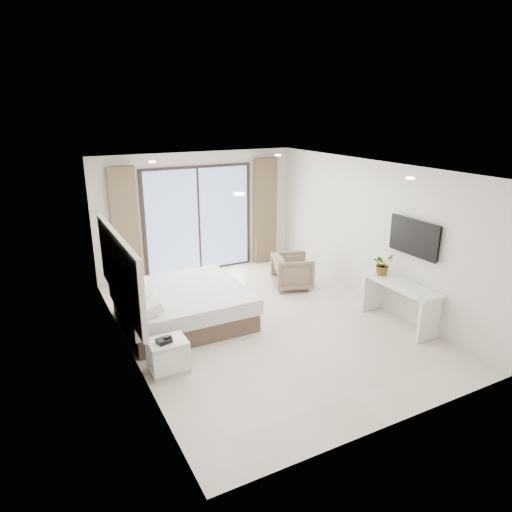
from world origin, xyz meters
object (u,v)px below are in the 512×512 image
object	(u,v)px
bed	(182,306)
nightstand	(168,356)
armchair	(292,270)
console_desk	(400,295)

from	to	relation	value
bed	nightstand	xyz separation A→B (m)	(-0.69, -1.42, -0.07)
nightstand	armchair	bearing A→B (deg)	29.90
bed	nightstand	world-z (taller)	bed
console_desk	nightstand	bearing A→B (deg)	174.29
bed	console_desk	distance (m)	3.77
bed	nightstand	bearing A→B (deg)	-115.92
nightstand	armchair	world-z (taller)	armchair
console_desk	armchair	world-z (taller)	armchair
nightstand	console_desk	world-z (taller)	console_desk
bed	armchair	world-z (taller)	armchair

